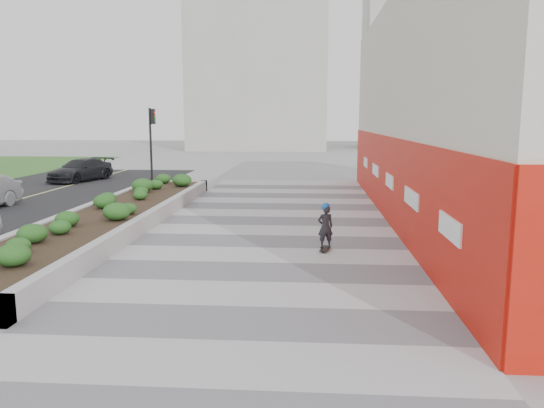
{
  "coord_description": "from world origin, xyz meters",
  "views": [
    {
      "loc": [
        1.2,
        -10.37,
        3.6
      ],
      "look_at": [
        0.08,
        5.21,
        1.1
      ],
      "focal_mm": 35.0,
      "sensor_mm": 36.0,
      "label": 1
    }
  ],
  "objects_px": {
    "planter": "(113,214)",
    "traffic_signal_near": "(152,135)",
    "skateboarder": "(325,226)",
    "car_dark": "(81,170)"
  },
  "relations": [
    {
      "from": "planter",
      "to": "traffic_signal_near",
      "type": "relative_size",
      "value": 4.29
    },
    {
      "from": "planter",
      "to": "car_dark",
      "type": "xyz_separation_m",
      "value": [
        -6.81,
        12.88,
        0.23
      ]
    },
    {
      "from": "traffic_signal_near",
      "to": "car_dark",
      "type": "relative_size",
      "value": 0.94
    },
    {
      "from": "planter",
      "to": "traffic_signal_near",
      "type": "bearing_deg",
      "value": 99.35
    },
    {
      "from": "planter",
      "to": "traffic_signal_near",
      "type": "xyz_separation_m",
      "value": [
        -1.73,
        10.5,
        2.34
      ]
    },
    {
      "from": "traffic_signal_near",
      "to": "car_dark",
      "type": "xyz_separation_m",
      "value": [
        -5.08,
        2.38,
        -2.11
      ]
    },
    {
      "from": "traffic_signal_near",
      "to": "skateboarder",
      "type": "xyz_separation_m",
      "value": [
        8.87,
        -13.51,
        -2.07
      ]
    },
    {
      "from": "traffic_signal_near",
      "to": "skateboarder",
      "type": "height_order",
      "value": "traffic_signal_near"
    },
    {
      "from": "car_dark",
      "to": "traffic_signal_near",
      "type": "bearing_deg",
      "value": -9.15
    },
    {
      "from": "traffic_signal_near",
      "to": "skateboarder",
      "type": "relative_size",
      "value": 3.11
    }
  ]
}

